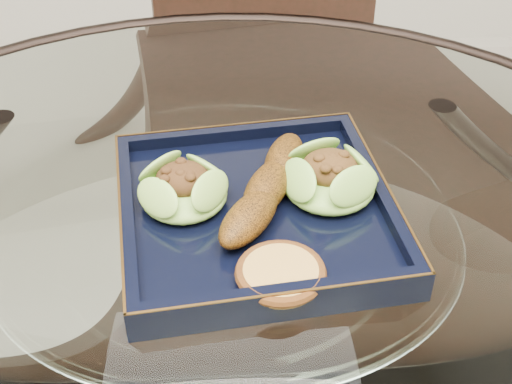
{
  "coord_description": "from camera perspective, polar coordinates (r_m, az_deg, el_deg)",
  "views": [
    {
      "loc": [
        0.0,
        -0.49,
        1.24
      ],
      "look_at": [
        0.03,
        0.06,
        0.8
      ],
      "focal_mm": 50.0,
      "sensor_mm": 36.0,
      "label": 1
    }
  ],
  "objects": [
    {
      "name": "roasted_plantain",
      "position": [
        0.71,
        0.92,
        0.37
      ],
      "size": [
        0.11,
        0.18,
        0.03
      ],
      "primitive_type": "ellipsoid",
      "rotation": [
        0.0,
        0.0,
        1.15
      ],
      "color": "#63370A",
      "rests_on": "navy_plate"
    },
    {
      "name": "dining_chair",
      "position": [
        1.26,
        2.05,
        3.9
      ],
      "size": [
        0.48,
        0.48,
        0.94
      ],
      "rotation": [
        0.0,
        0.0,
        0.19
      ],
      "color": "black",
      "rests_on": "ground"
    },
    {
      "name": "navy_plate",
      "position": [
        0.72,
        0.0,
        -1.87
      ],
      "size": [
        0.3,
        0.3,
        0.02
      ],
      "primitive_type": "cube",
      "rotation": [
        0.0,
        0.0,
        0.13
      ],
      "color": "black",
      "rests_on": "dining_table"
    },
    {
      "name": "dining_table",
      "position": [
        0.81,
        -1.98,
        -14.05
      ],
      "size": [
        1.13,
        1.13,
        0.77
      ],
      "color": "white",
      "rests_on": "ground"
    },
    {
      "name": "crumb_patty",
      "position": [
        0.64,
        1.99,
        -6.61
      ],
      "size": [
        0.09,
        0.09,
        0.01
      ],
      "primitive_type": "cylinder",
      "rotation": [
        0.0,
        0.0,
        -0.3
      ],
      "color": "gold",
      "rests_on": "navy_plate"
    },
    {
      "name": "lettuce_wrap_right",
      "position": [
        0.73,
        5.9,
        0.95
      ],
      "size": [
        0.1,
        0.1,
        0.03
      ],
      "primitive_type": "ellipsoid",
      "rotation": [
        0.0,
        0.0,
        0.02
      ],
      "color": "#6EAD32",
      "rests_on": "navy_plate"
    },
    {
      "name": "lettuce_wrap_left",
      "position": [
        0.71,
        -5.82,
        0.11
      ],
      "size": [
        0.12,
        0.12,
        0.03
      ],
      "primitive_type": "ellipsoid",
      "rotation": [
        0.0,
        0.0,
        0.43
      ],
      "color": "#5E912A",
      "rests_on": "navy_plate"
    }
  ]
}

